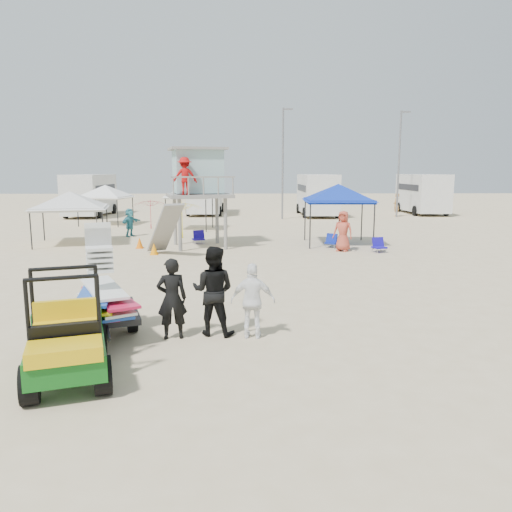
{
  "coord_description": "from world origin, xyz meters",
  "views": [
    {
      "loc": [
        0.2,
        -9.92,
        3.5
      ],
      "look_at": [
        0.5,
        3.0,
        1.3
      ],
      "focal_mm": 35.0,
      "sensor_mm": 36.0,
      "label": 1
    }
  ],
  "objects_px": {
    "lifeguard_tower": "(197,175)",
    "canopy_blue": "(338,187)",
    "utility_cart": "(64,330)",
    "surf_trailer": "(103,295)",
    "man_left": "(172,299)"
  },
  "relations": [
    {
      "from": "surf_trailer",
      "to": "man_left",
      "type": "distance_m",
      "value": 1.55
    },
    {
      "from": "utility_cart",
      "to": "lifeguard_tower",
      "type": "relative_size",
      "value": 0.6
    },
    {
      "from": "utility_cart",
      "to": "surf_trailer",
      "type": "height_order",
      "value": "surf_trailer"
    },
    {
      "from": "surf_trailer",
      "to": "canopy_blue",
      "type": "xyz_separation_m",
      "value": [
        7.53,
        13.41,
        1.89
      ]
    },
    {
      "from": "canopy_blue",
      "to": "lifeguard_tower",
      "type": "bearing_deg",
      "value": -174.56
    },
    {
      "from": "man_left",
      "to": "surf_trailer",
      "type": "bearing_deg",
      "value": -21.87
    },
    {
      "from": "utility_cart",
      "to": "surf_trailer",
      "type": "bearing_deg",
      "value": 89.93
    },
    {
      "from": "surf_trailer",
      "to": "canopy_blue",
      "type": "relative_size",
      "value": 0.79
    },
    {
      "from": "utility_cart",
      "to": "man_left",
      "type": "relative_size",
      "value": 1.54
    },
    {
      "from": "utility_cart",
      "to": "canopy_blue",
      "type": "height_order",
      "value": "canopy_blue"
    },
    {
      "from": "canopy_blue",
      "to": "surf_trailer",
      "type": "bearing_deg",
      "value": -119.33
    },
    {
      "from": "surf_trailer",
      "to": "lifeguard_tower",
      "type": "height_order",
      "value": "lifeguard_tower"
    },
    {
      "from": "man_left",
      "to": "canopy_blue",
      "type": "bearing_deg",
      "value": -124.38
    },
    {
      "from": "lifeguard_tower",
      "to": "canopy_blue",
      "type": "relative_size",
      "value": 1.35
    },
    {
      "from": "surf_trailer",
      "to": "canopy_blue",
      "type": "height_order",
      "value": "canopy_blue"
    }
  ]
}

